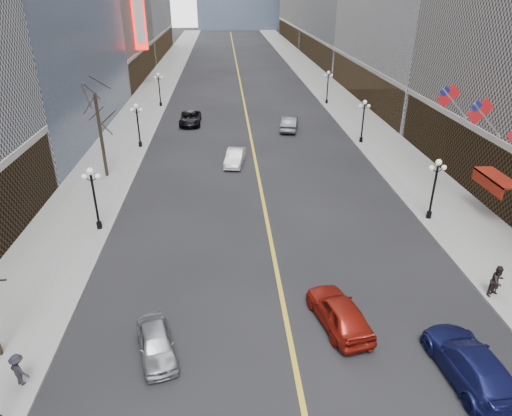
{
  "coord_description": "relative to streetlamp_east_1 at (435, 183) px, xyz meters",
  "views": [
    {
      "loc": [
        -2.81,
        1.34,
        15.44
      ],
      "look_at": [
        -1.63,
        18.53,
        6.99
      ],
      "focal_mm": 32.0,
      "sensor_mm": 36.0,
      "label": 1
    }
  ],
  "objects": [
    {
      "name": "tree_west_far",
      "position": [
        -25.3,
        10.0,
        3.34
      ],
      "size": [
        3.6,
        3.6,
        7.92
      ],
      "color": "#2D231C",
      "rests_on": "sidewalk_west"
    },
    {
      "name": "awning_c",
      "position": [
        4.3,
        -0.0,
        0.18
      ],
      "size": [
        1.4,
        4.0,
        0.93
      ],
      "color": "maroon",
      "rests_on": "ground"
    },
    {
      "name": "theatre_marquee",
      "position": [
        -27.68,
        50.0,
        9.1
      ],
      "size": [
        2.0,
        0.55,
        12.0
      ],
      "color": "red",
      "rests_on": "ground"
    },
    {
      "name": "ped_west_walk",
      "position": [
        -23.59,
        -13.84,
        -1.97
      ],
      "size": [
        1.08,
        0.86,
        1.56
      ],
      "primitive_type": "imported",
      "rotation": [
        0.0,
        0.0,
        2.63
      ],
      "color": "black",
      "rests_on": "sidewalk_west"
    },
    {
      "name": "car_sb_mid",
      "position": [
        -9.24,
        -10.91,
        -2.08
      ],
      "size": [
        2.94,
        5.12,
        1.64
      ],
      "primitive_type": "imported",
      "rotation": [
        0.0,
        0.0,
        3.36
      ],
      "color": "maroon",
      "rests_on": "ground"
    },
    {
      "name": "streetlamp_west_2",
      "position": [
        -23.6,
        18.0,
        0.0
      ],
      "size": [
        1.26,
        0.44,
        4.52
      ],
      "color": "black",
      "rests_on": "sidewalk_west"
    },
    {
      "name": "streetlamp_west_1",
      "position": [
        -23.6,
        0.0,
        0.0
      ],
      "size": [
        1.26,
        0.44,
        4.52
      ],
      "color": "black",
      "rests_on": "sidewalk_west"
    },
    {
      "name": "streetlamp_east_3",
      "position": [
        0.0,
        36.0,
        0.0
      ],
      "size": [
        1.26,
        0.44,
        4.52
      ],
      "color": "black",
      "rests_on": "sidewalk_east"
    },
    {
      "name": "streetlamp_east_1",
      "position": [
        0.0,
        0.0,
        0.0
      ],
      "size": [
        1.26,
        0.44,
        4.52
      ],
      "color": "black",
      "rests_on": "sidewalk_east"
    },
    {
      "name": "car_nb_near",
      "position": [
        -18.1,
        -12.34,
        -2.24
      ],
      "size": [
        2.57,
        4.19,
        1.33
      ],
      "primitive_type": "imported",
      "rotation": [
        0.0,
        0.0,
        0.27
      ],
      "color": "#95989C",
      "rests_on": "ground"
    },
    {
      "name": "streetlamp_east_2",
      "position": [
        0.0,
        18.0,
        0.0
      ],
      "size": [
        1.26,
        0.44,
        4.52
      ],
      "color": "black",
      "rests_on": "sidewalk_east"
    },
    {
      "name": "sidewalk_east",
      "position": [
        2.2,
        40.0,
        -2.83
      ],
      "size": [
        6.0,
        230.0,
        0.15
      ],
      "primitive_type": "cube",
      "color": "gray",
      "rests_on": "ground"
    },
    {
      "name": "lane_line",
      "position": [
        -11.8,
        50.0,
        -2.89
      ],
      "size": [
        0.25,
        200.0,
        0.02
      ],
      "primitive_type": "cube",
      "color": "gold",
      "rests_on": "ground"
    },
    {
      "name": "flag_5",
      "position": [
        3.51,
        7.0,
        4.39
      ],
      "size": [
        2.87,
        0.12,
        2.87
      ],
      "color": "#B2B2B7",
      "rests_on": "ground"
    },
    {
      "name": "car_sb_near",
      "position": [
        -4.37,
        -14.71,
        -2.09
      ],
      "size": [
        2.74,
        5.78,
        1.63
      ],
      "primitive_type": "imported",
      "rotation": [
        0.0,
        0.0,
        3.22
      ],
      "color": "#14194E",
      "rests_on": "ground"
    },
    {
      "name": "car_sb_far",
      "position": [
        -7.08,
        23.44,
        -2.07
      ],
      "size": [
        2.82,
        5.33,
        1.67
      ],
      "primitive_type": "imported",
      "rotation": [
        0.0,
        0.0,
        2.92
      ],
      "color": "#464C4D",
      "rests_on": "ground"
    },
    {
      "name": "car_nb_mid",
      "position": [
        -13.8,
        12.38,
        -2.18
      ],
      "size": [
        2.25,
        4.58,
        1.44
      ],
      "primitive_type": "imported",
      "rotation": [
        0.0,
        0.0,
        -0.17
      ],
      "color": "silver",
      "rests_on": "ground"
    },
    {
      "name": "flag_4",
      "position": [
        3.51,
        2.0,
        4.39
      ],
      "size": [
        2.87,
        0.12,
        2.87
      ],
      "color": "#B2B2B7",
      "rests_on": "ground"
    },
    {
      "name": "sidewalk_west",
      "position": [
        -25.8,
        40.0,
        -2.83
      ],
      "size": [
        6.0,
        230.0,
        0.15
      ],
      "primitive_type": "cube",
      "color": "gray",
      "rests_on": "ground"
    },
    {
      "name": "streetlamp_west_3",
      "position": [
        -23.6,
        36.0,
        0.0
      ],
      "size": [
        1.26,
        0.44,
        4.52
      ],
      "color": "black",
      "rests_on": "sidewalk_west"
    },
    {
      "name": "ped_ne_corner",
      "position": [
        -0.2,
        -9.09,
        -1.85
      ],
      "size": [
        0.79,
        0.69,
        1.8
      ],
      "primitive_type": "imported",
      "rotation": [
        0.0,
        0.0,
        3.53
      ],
      "color": "black",
      "rests_on": "sidewalk_east"
    },
    {
      "name": "car_nb_far",
      "position": [
        -18.89,
        26.72,
        -2.15
      ],
      "size": [
        2.51,
        5.41,
        1.5
      ],
      "primitive_type": "imported",
      "rotation": [
        0.0,
        0.0,
        0.0
      ],
      "color": "black",
      "rests_on": "ground"
    },
    {
      "name": "ped_east_walk",
      "position": [
        -0.2,
        -9.25,
        -1.84
      ],
      "size": [
        1.01,
        0.81,
        1.82
      ],
      "primitive_type": "imported",
      "rotation": [
        0.0,
        0.0,
        0.43
      ],
      "color": "black",
      "rests_on": "sidewalk_east"
    }
  ]
}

